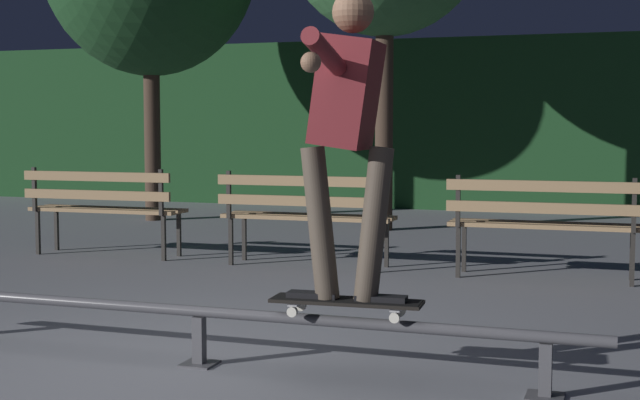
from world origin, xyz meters
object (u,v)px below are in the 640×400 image
Objects in this scene: skateboard at (346,302)px; park_bench_left_center at (305,209)px; grind_rail at (199,319)px; skateboarder at (347,119)px; park_bench_right_center at (544,217)px; park_bench_leftmost at (103,202)px.

skateboard is 3.67m from park_bench_left_center.
skateboard is (0.84, 0.00, 0.14)m from grind_rail.
grind_rail is 2.77× the size of skateboarder.
skateboarder reaches higher than grind_rail.
skateboarder reaches higher than park_bench_right_center.
skateboard reaches higher than grind_rail.
park_bench_left_center is (2.12, 0.00, 0.00)m from park_bench_leftmost.
park_bench_leftmost is 1.00× the size of park_bench_left_center.
park_bench_left_center reaches higher than skateboard.
park_bench_leftmost and park_bench_left_center have the same top height.
skateboarder is 0.97× the size of park_bench_right_center.
skateboard is at bearing -176.34° from skateboarder.
grind_rail is 2.69× the size of park_bench_right_center.
grind_rail is 5.46× the size of skateboard.
park_bench_leftmost is at bearing 136.72° from skateboarder.
skateboarder is 3.75m from park_bench_left_center.
skateboarder is at bearing -43.28° from park_bench_leftmost.
park_bench_left_center is (-1.45, 3.37, -0.80)m from skateboarder.
park_bench_leftmost is 1.00× the size of park_bench_right_center.
grind_rail is at bearing -179.99° from skateboarder.
park_bench_leftmost reaches higher than grind_rail.
grind_rail is at bearing -79.75° from park_bench_left_center.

